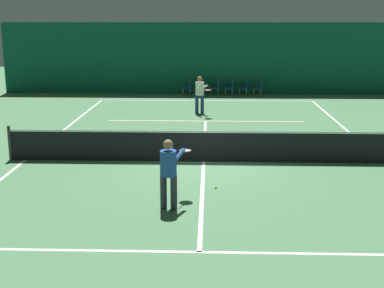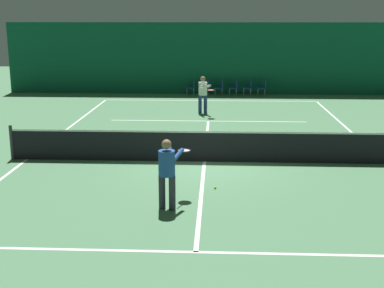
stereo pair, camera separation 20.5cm
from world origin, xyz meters
name	(u,v)px [view 1 (the left image)]	position (x,y,z in m)	size (l,w,h in m)	color
ground_plane	(204,162)	(0.00, 0.00, 0.00)	(60.00, 60.00, 0.00)	#4C7F56
backdrop_curtain	(207,58)	(0.00, 14.42, 1.98)	(23.00, 0.12, 3.96)	#0F5138
court_line_baseline_far	(206,101)	(0.00, 11.90, 0.00)	(11.00, 0.10, 0.00)	white
court_line_service_far	(206,121)	(0.00, 6.40, 0.00)	(8.25, 0.10, 0.00)	white
court_line_service_near	(199,252)	(0.00, -6.40, 0.00)	(8.25, 0.10, 0.00)	white
court_line_sideline_left	(26,160)	(-5.50, 0.00, 0.00)	(0.10, 23.80, 0.00)	white
court_line_centre	(204,161)	(0.00, 0.00, 0.00)	(0.10, 12.80, 0.00)	white
tennis_net	(204,145)	(0.00, 0.00, 0.51)	(12.00, 0.10, 1.07)	black
player_near	(169,169)	(-0.74, -4.09, 0.96)	(0.79, 1.38, 1.65)	#2D2D38
player_far	(200,92)	(-0.27, 8.25, 0.97)	(0.83, 1.39, 1.67)	navy
courtside_chair_0	(188,86)	(-1.06, 13.87, 0.49)	(0.44, 0.44, 0.84)	#99999E
courtside_chair_1	(202,86)	(-0.27, 13.87, 0.49)	(0.44, 0.44, 0.84)	#99999E
courtside_chair_2	(216,86)	(0.51, 13.87, 0.49)	(0.44, 0.44, 0.84)	#99999E
courtside_chair_3	(230,87)	(1.30, 13.87, 0.49)	(0.44, 0.44, 0.84)	#99999E
courtside_chair_4	(244,87)	(2.09, 13.87, 0.49)	(0.44, 0.44, 0.84)	#99999E
courtside_chair_5	(259,87)	(2.88, 13.87, 0.49)	(0.44, 0.44, 0.84)	#99999E
tennis_ball	(216,187)	(0.34, -2.60, 0.03)	(0.07, 0.07, 0.07)	#D1DB33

